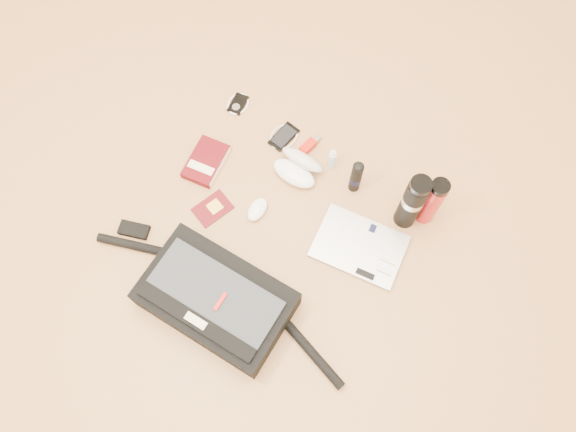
{
  "coord_description": "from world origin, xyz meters",
  "views": [
    {
      "loc": [
        0.47,
        -0.45,
        1.89
      ],
      "look_at": [
        0.01,
        0.13,
        0.06
      ],
      "focal_mm": 35.0,
      "sensor_mm": 36.0,
      "label": 1
    }
  ],
  "objects_px": {
    "book": "(206,162)",
    "laptop": "(360,247)",
    "thermos_red": "(432,201)",
    "thermos_black": "(412,202)",
    "messenger_bag": "(216,299)"
  },
  "relations": [
    {
      "from": "thermos_red",
      "to": "thermos_black",
      "type": "bearing_deg",
      "value": -131.4
    },
    {
      "from": "book",
      "to": "thermos_red",
      "type": "bearing_deg",
      "value": 9.13
    },
    {
      "from": "thermos_black",
      "to": "laptop",
      "type": "bearing_deg",
      "value": -107.44
    },
    {
      "from": "laptop",
      "to": "thermos_red",
      "type": "distance_m",
      "value": 0.3
    },
    {
      "from": "messenger_bag",
      "to": "thermos_black",
      "type": "distance_m",
      "value": 0.74
    },
    {
      "from": "thermos_black",
      "to": "thermos_red",
      "type": "distance_m",
      "value": 0.08
    },
    {
      "from": "book",
      "to": "thermos_black",
      "type": "relative_size",
      "value": 0.7
    },
    {
      "from": "messenger_bag",
      "to": "laptop",
      "type": "bearing_deg",
      "value": 53.23
    },
    {
      "from": "book",
      "to": "laptop",
      "type": "bearing_deg",
      "value": -7.09
    },
    {
      "from": "messenger_bag",
      "to": "laptop",
      "type": "relative_size",
      "value": 2.81
    },
    {
      "from": "book",
      "to": "thermos_black",
      "type": "bearing_deg",
      "value": 6.8
    },
    {
      "from": "book",
      "to": "thermos_red",
      "type": "height_order",
      "value": "thermos_red"
    },
    {
      "from": "messenger_bag",
      "to": "thermos_black",
      "type": "xyz_separation_m",
      "value": [
        0.32,
        0.66,
        0.09
      ]
    },
    {
      "from": "book",
      "to": "thermos_red",
      "type": "xyz_separation_m",
      "value": [
        0.76,
        0.34,
        0.11
      ]
    },
    {
      "from": "messenger_bag",
      "to": "book",
      "type": "height_order",
      "value": "messenger_bag"
    }
  ]
}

